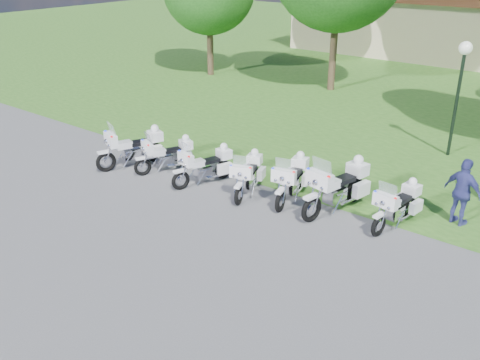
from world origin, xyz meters
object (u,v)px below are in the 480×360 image
Objects in this scene: motorcycle_5 at (339,186)px; bystander_c at (463,193)px; motorcycle_3 at (248,174)px; motorcycle_1 at (168,154)px; motorcycle_4 at (292,179)px; lamp_post at (462,71)px; motorcycle_0 at (135,147)px; motorcycle_2 at (206,165)px; motorcycle_6 at (398,204)px.

motorcycle_5 is 3.24m from bystander_c.
motorcycle_3 is 0.78× the size of motorcycle_5.
motorcycle_4 is at bearing -146.47° from motorcycle_1.
lamp_post is (1.04, 6.31, 2.30)m from motorcycle_5.
motorcycle_3 is at bearing -149.89° from motorcycle_0.
motorcycle_5 reaches higher than motorcycle_3.
motorcycle_5 is at bearing 173.57° from motorcycle_3.
bystander_c is at bearing 178.57° from motorcycle_3.
motorcycle_5 reaches higher than motorcycle_0.
motorcycle_5 is (1.42, 0.19, 0.10)m from motorcycle_4.
motorcycle_4 is 0.86× the size of motorcycle_5.
lamp_post is (5.20, 7.20, 2.42)m from motorcycle_2.
motorcycle_0 is 1.04× the size of motorcycle_4.
bystander_c is (4.41, 1.43, 0.30)m from motorcycle_4.
motorcycle_3 is 1.35m from motorcycle_4.
motorcycle_2 reaches higher than motorcycle_6.
motorcycle_5 reaches higher than motorcycle_6.
motorcycle_4 reaches higher than motorcycle_1.
motorcycle_3 is at bearing 6.26° from motorcycle_4.
motorcycle_2 reaches higher than motorcycle_3.
motorcycle_1 is 4.46m from motorcycle_4.
motorcycle_0 is 1.24m from motorcycle_1.
motorcycle_3 reaches higher than motorcycle_1.
motorcycle_2 is at bearing -9.84° from motorcycle_3.
motorcycle_3 is 5.99m from bystander_c.
lamp_post is 5.82m from bystander_c.
motorcycle_1 is 0.75× the size of motorcycle_5.
bystander_c is (7.15, 2.14, 0.32)m from motorcycle_2.
motorcycle_5 is (2.69, 0.64, 0.14)m from motorcycle_3.
motorcycle_6 reaches higher than motorcycle_1.
lamp_post reaches higher than motorcycle_4.
motorcycle_1 is 1.66m from motorcycle_2.
motorcycle_6 is at bearing -147.61° from motorcycle_1.
motorcycle_0 is at bearing -136.58° from lamp_post.
motorcycle_2 is 1.13× the size of bystander_c.
motorcycle_6 is (1.68, 0.18, -0.14)m from motorcycle_5.
motorcycle_2 is at bearing 1.13° from motorcycle_4.
motorcycle_3 is 4.45m from motorcycle_6.
motorcycle_3 reaches higher than motorcycle_6.
motorcycle_1 is at bearing -14.66° from motorcycle_3.
motorcycle_3 is (4.31, 0.66, -0.08)m from motorcycle_0.
bystander_c is (1.94, -5.06, -2.10)m from lamp_post.
motorcycle_1 is 5.90m from motorcycle_5.
bystander_c reaches higher than motorcycle_6.
motorcycle_0 is at bearing 42.03° from motorcycle_1.
lamp_post is (8.04, 7.61, 2.35)m from motorcycle_0.
motorcycle_4 is at bearing 35.29° from bystander_c.
motorcycle_3 is 2.77m from motorcycle_5.
lamp_post reaches higher than bystander_c.
motorcycle_6 is at bearing 56.57° from bystander_c.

